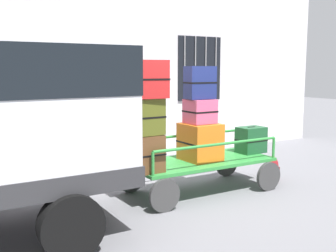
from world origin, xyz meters
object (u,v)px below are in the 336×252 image
at_px(suitcase_left_bottom, 140,151).
at_px(suitcase_left_top, 139,79).
at_px(suitcase_midleft_middle, 200,111).
at_px(luggage_cart, 200,166).
at_px(suitcase_center_bottom, 251,140).
at_px(suitcase_left_middle, 139,115).
at_px(suitcase_midleft_bottom, 200,142).
at_px(suitcase_midleft_top, 200,83).
at_px(backpack, 272,168).

bearing_deg(suitcase_left_bottom, suitcase_left_top, 90.00).
bearing_deg(suitcase_left_top, suitcase_midleft_middle, 1.83).
distance_m(luggage_cart, suitcase_center_bottom, 1.15).
bearing_deg(suitcase_left_middle, suitcase_midleft_middle, 0.50).
bearing_deg(suitcase_left_top, suitcase_midleft_bottom, 1.06).
bearing_deg(suitcase_left_bottom, suitcase_left_middle, 90.00).
bearing_deg(suitcase_midleft_top, suitcase_left_middle, -179.03).
bearing_deg(suitcase_left_bottom, backpack, -1.97).
distance_m(suitcase_midleft_middle, suitcase_center_bottom, 1.24).
height_order(luggage_cart, suitcase_center_bottom, suitcase_center_bottom).
bearing_deg(suitcase_midleft_top, luggage_cart, -90.00).
height_order(luggage_cart, suitcase_left_bottom, suitcase_left_bottom).
bearing_deg(suitcase_midleft_middle, suitcase_center_bottom, -0.23).
distance_m(suitcase_left_bottom, suitcase_left_top, 1.06).
bearing_deg(suitcase_left_top, suitcase_midleft_top, 2.30).
relative_size(suitcase_left_bottom, suitcase_midleft_middle, 1.87).
bearing_deg(suitcase_left_top, suitcase_left_middle, 90.00).
xyz_separation_m(suitcase_midleft_bottom, suitcase_center_bottom, (1.10, 0.01, -0.07)).
relative_size(suitcase_midleft_middle, suitcase_center_bottom, 0.91).
height_order(suitcase_midleft_bottom, suitcase_midleft_middle, suitcase_midleft_middle).
bearing_deg(backpack, suitcase_left_top, 178.01).
bearing_deg(suitcase_midleft_middle, suitcase_left_middle, -179.50).
xyz_separation_m(suitcase_left_top, suitcase_midleft_top, (1.10, 0.04, -0.07)).
relative_size(suitcase_left_middle, suitcase_left_top, 0.95).
height_order(suitcase_left_middle, backpack, suitcase_left_middle).
distance_m(luggage_cart, suitcase_midleft_bottom, 0.40).
distance_m(suitcase_midleft_middle, suitcase_midleft_top, 0.46).
bearing_deg(suitcase_midleft_bottom, suitcase_left_top, -178.94).
height_order(suitcase_left_bottom, suitcase_midleft_bottom, suitcase_midleft_bottom).
relative_size(suitcase_left_middle, suitcase_midleft_bottom, 1.42).
bearing_deg(suitcase_center_bottom, suitcase_midleft_bottom, -179.46).
bearing_deg(suitcase_midleft_middle, suitcase_left_top, -178.17).
bearing_deg(suitcase_midleft_bottom, backpack, -4.19).
xyz_separation_m(suitcase_left_bottom, suitcase_left_top, (0.00, 0.00, 1.06)).
bearing_deg(suitcase_center_bottom, backpack, -16.36).
bearing_deg(suitcase_left_middle, luggage_cart, -0.74).
xyz_separation_m(suitcase_left_middle, suitcase_midleft_middle, (1.10, 0.01, -0.01)).
xyz_separation_m(suitcase_midleft_middle, backpack, (1.52, -0.13, -1.10)).
bearing_deg(suitcase_midleft_top, backpack, -5.09).
bearing_deg(suitcase_midleft_top, suitcase_midleft_bottom, -90.00).
xyz_separation_m(suitcase_left_top, backpack, (2.62, -0.09, -1.63)).
bearing_deg(suitcase_midleft_middle, backpack, -4.75).
height_order(luggage_cart, suitcase_left_middle, suitcase_left_middle).
xyz_separation_m(suitcase_midleft_top, backpack, (1.52, -0.14, -1.56)).
bearing_deg(luggage_cart, suitcase_midleft_top, 90.00).
bearing_deg(backpack, suitcase_midleft_top, 174.91).
bearing_deg(luggage_cart, backpack, -3.85).
distance_m(luggage_cart, suitcase_midleft_top, 1.36).
xyz_separation_m(suitcase_left_middle, backpack, (2.62, -0.12, -1.11)).
height_order(luggage_cart, suitcase_midleft_top, suitcase_midleft_top).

